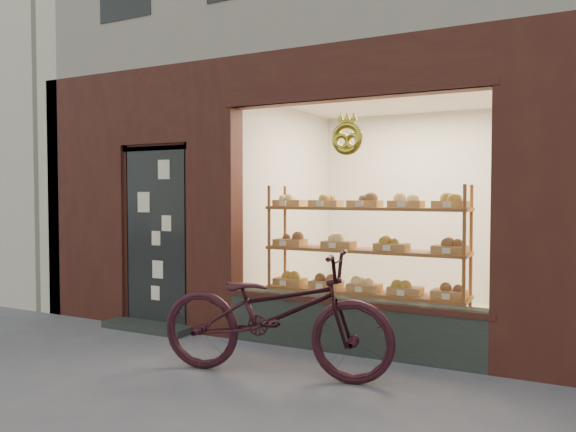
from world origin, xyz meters
The scene contains 4 objects.
ground centered at (0.00, 0.00, 0.00)m, with size 90.00×90.00×0.00m, color #525360.
neighbor_left centered at (-9.60, 5.50, 4.50)m, with size 12.00×7.00×9.00m, color beige.
display_shelf centered at (0.45, 2.55, 0.87)m, with size 2.20×0.45×1.70m.
bicycle centered at (0.12, 1.13, 0.56)m, with size 0.74×2.12×1.11m, color black.
Camera 1 is at (2.48, -3.17, 1.61)m, focal length 35.00 mm.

